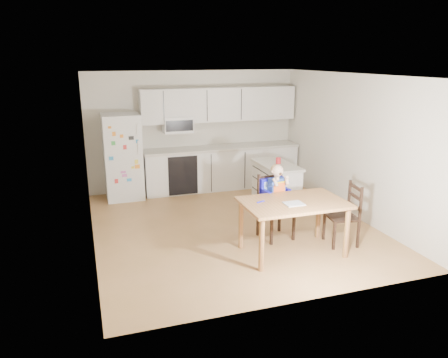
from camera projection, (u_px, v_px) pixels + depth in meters
room at (223, 148)px, 7.51m from camera, size 4.52×5.01×2.51m
refrigerator at (123, 157)px, 8.68m from camera, size 0.72×0.70×1.70m
kitchen_run at (220, 148)px, 9.37m from camera, size 3.37×0.62×2.15m
kitchen_island at (276, 185)px, 8.26m from camera, size 0.60×1.14×0.84m
red_cup at (278, 161)px, 8.14m from camera, size 0.09×0.09×0.11m
dining_table at (293, 208)px, 6.23m from camera, size 1.47×0.95×0.79m
napkin at (294, 204)px, 6.09m from camera, size 0.26×0.23×0.01m
toddler_spoon at (260, 202)px, 6.15m from camera, size 0.12×0.06×0.02m
chair_booster at (275, 193)px, 6.78m from camera, size 0.51×0.51×1.19m
chair_side at (348, 210)px, 6.59m from camera, size 0.48×0.48×0.95m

